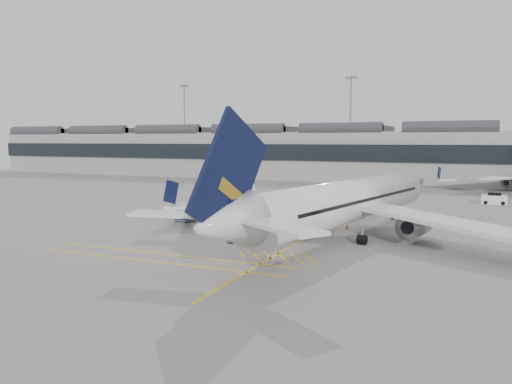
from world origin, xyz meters
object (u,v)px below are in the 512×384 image
at_px(ramp_agent_b, 264,217).
at_px(baggage_cart_a, 288,224).
at_px(belt_loader, 301,215).
at_px(airliner_main, 344,203).
at_px(pushback_tug, 196,213).
at_px(ramp_agent_a, 280,218).

bearing_deg(ramp_agent_b, baggage_cart_a, 111.89).
bearing_deg(belt_loader, baggage_cart_a, -78.88).
xyz_separation_m(airliner_main, pushback_tug, (-18.61, 4.21, -2.66)).
bearing_deg(ramp_agent_b, airliner_main, 132.82).
relative_size(baggage_cart_a, ramp_agent_a, 1.01).
relative_size(baggage_cart_a, pushback_tug, 0.63).
bearing_deg(ramp_agent_b, belt_loader, -139.36).
relative_size(baggage_cart_a, ramp_agent_b, 0.98).
height_order(baggage_cart_a, ramp_agent_b, ramp_agent_b).
distance_m(airliner_main, ramp_agent_b, 10.07).
xyz_separation_m(belt_loader, ramp_agent_b, (-2.15, -6.41, 0.51)).
height_order(belt_loader, ramp_agent_a, ramp_agent_a).
relative_size(belt_loader, pushback_tug, 1.34).
bearing_deg(airliner_main, ramp_agent_b, 175.65).
xyz_separation_m(airliner_main, baggage_cart_a, (-5.65, -0.09, -2.43)).
height_order(ramp_agent_a, ramp_agent_b, ramp_agent_b).
distance_m(airliner_main, pushback_tug, 19.27).
relative_size(airliner_main, belt_loader, 10.19).
relative_size(belt_loader, ramp_agent_b, 2.07).
distance_m(ramp_agent_a, pushback_tug, 11.06).
height_order(belt_loader, ramp_agent_b, ramp_agent_b).
height_order(airliner_main, ramp_agent_a, airliner_main).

